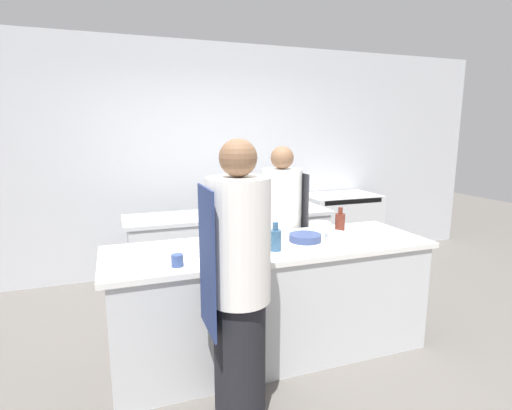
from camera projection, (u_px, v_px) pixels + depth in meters
name	position (u px, v px, depth m)	size (l,w,h in m)	color
ground_plane	(271.00, 350.00, 3.26)	(16.00, 16.00, 0.00)	#605B56
wall_back	(208.00, 160.00, 4.96)	(8.00, 0.06, 2.80)	silver
prep_counter	(271.00, 299.00, 3.17)	(2.52, 0.81, 0.89)	silver
pass_counter	(231.00, 253.00, 4.34)	(2.20, 0.60, 0.89)	silver
oven_range	(339.00, 229.00, 5.35)	(0.97, 0.65, 0.92)	silver
chef_at_prep_near	(239.00, 288.00, 2.32)	(0.38, 0.37, 1.73)	black
chef_at_stove	(282.00, 232.00, 3.81)	(0.40, 0.38, 1.62)	black
bottle_olive_oil	(340.00, 221.00, 3.52)	(0.09, 0.09, 0.21)	#5B2319
bottle_vinegar	(252.00, 242.00, 2.80)	(0.06, 0.06, 0.26)	#B2A84C
bottle_wine	(275.00, 239.00, 2.93)	(0.09, 0.09, 0.21)	#2D5175
bowl_mixing_large	(320.00, 227.00, 3.50)	(0.19, 0.19, 0.08)	white
bowl_prep_small	(305.00, 238.00, 3.18)	(0.26, 0.26, 0.06)	navy
bowl_ceramic_blue	(335.00, 236.00, 3.24)	(0.17, 0.17, 0.06)	#B7BABC
cup	(177.00, 260.00, 2.59)	(0.08, 0.08, 0.08)	#33477F
cutting_board	(200.00, 251.00, 2.92)	(0.30, 0.27, 0.01)	white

